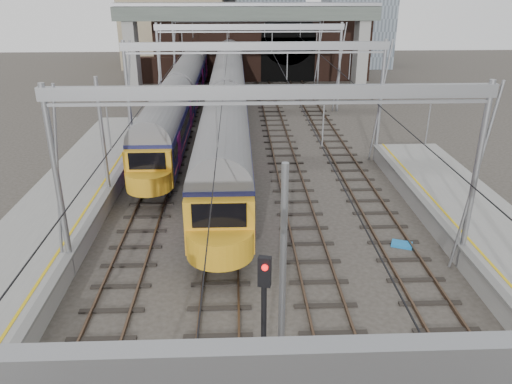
{
  "coord_description": "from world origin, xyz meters",
  "views": [
    {
      "loc": [
        -1.24,
        -10.13,
        11.33
      ],
      "look_at": [
        -0.41,
        10.94,
        2.4
      ],
      "focal_mm": 35.0,
      "sensor_mm": 36.0,
      "label": 1
    }
  ],
  "objects_px": {
    "train_second": "(193,70)",
    "relay_cabinet": "(17,378)",
    "train_main": "(229,74)",
    "signal_near_centre": "(264,311)"
  },
  "relations": [
    {
      "from": "train_second",
      "to": "relay_cabinet",
      "type": "relative_size",
      "value": 48.41
    },
    {
      "from": "train_second",
      "to": "relay_cabinet",
      "type": "xyz_separation_m",
      "value": [
        -1.8,
        -43.72,
        -1.75
      ]
    },
    {
      "from": "train_second",
      "to": "relay_cabinet",
      "type": "distance_m",
      "value": 43.79
    },
    {
      "from": "train_main",
      "to": "train_second",
      "type": "xyz_separation_m",
      "value": [
        -4.0,
        3.57,
        -0.19
      ]
    },
    {
      "from": "train_main",
      "to": "signal_near_centre",
      "type": "relative_size",
      "value": 14.16
    },
    {
      "from": "train_main",
      "to": "relay_cabinet",
      "type": "height_order",
      "value": "train_main"
    },
    {
      "from": "train_main",
      "to": "signal_near_centre",
      "type": "bearing_deg",
      "value": -87.99
    },
    {
      "from": "train_main",
      "to": "relay_cabinet",
      "type": "xyz_separation_m",
      "value": [
        -5.8,
        -40.15,
        -1.94
      ]
    },
    {
      "from": "train_main",
      "to": "relay_cabinet",
      "type": "relative_size",
      "value": 54.16
    },
    {
      "from": "train_main",
      "to": "train_second",
      "type": "relative_size",
      "value": 1.12
    }
  ]
}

